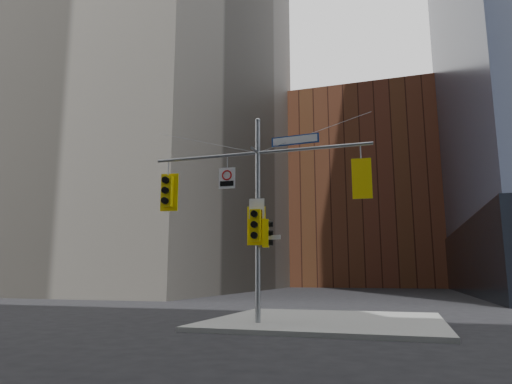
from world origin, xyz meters
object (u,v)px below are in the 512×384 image
Objects in this scene: traffic_light_west_arm at (167,191)px; traffic_light_east_arm at (362,179)px; signal_assembly at (258,197)px; traffic_light_pole_side at (267,233)px; traffic_light_pole_front at (255,225)px; regulatory_sign_arm at (227,177)px; street_sign_blade at (295,140)px.

traffic_light_east_arm is (7.15, -0.01, -0.00)m from traffic_light_west_arm.
signal_assembly is 1.34m from traffic_light_pole_side.
signal_assembly is at bearing 82.68° from traffic_light_pole_front.
traffic_light_pole_front is 1.75× the size of regulatory_sign_arm.
traffic_light_pole_front is 2.15m from regulatory_sign_arm.
regulatory_sign_arm is at bearing -7.52° from traffic_light_west_arm.
regulatory_sign_arm is at bearing 80.77° from traffic_light_pole_side.
traffic_light_pole_front reaches higher than traffic_light_pole_side.
traffic_light_pole_side is at bearing -176.29° from street_sign_blade.
traffic_light_west_arm is 1.50× the size of traffic_light_pole_side.
traffic_light_pole_front is at bearing 120.67° from traffic_light_pole_side.
regulatory_sign_arm is (-1.16, -0.02, 0.76)m from signal_assembly.
traffic_light_west_arm reaches higher than traffic_light_pole_front.
traffic_light_pole_front is (-0.32, -0.28, 0.26)m from traffic_light_pole_side.
signal_assembly is 3.60m from traffic_light_east_arm.
signal_assembly is at bearing -6.93° from traffic_light_west_arm.
traffic_light_east_arm is at bearing -100.82° from traffic_light_pole_side.
signal_assembly reaches higher than traffic_light_pole_front.
traffic_light_west_arm is at bearing 168.35° from traffic_light_pole_front.
regulatory_sign_arm is at bearing -179.00° from signal_assembly.
traffic_light_east_arm reaches higher than traffic_light_pole_side.
street_sign_blade is (-2.22, 0.00, 1.55)m from traffic_light_east_arm.
traffic_light_west_arm is 1.08× the size of traffic_light_east_arm.
signal_assembly is 1.07m from traffic_light_pole_front.
traffic_light_west_arm is at bearing -175.79° from street_sign_blade.
regulatory_sign_arm is (-4.74, -0.02, 0.37)m from traffic_light_east_arm.
traffic_light_west_arm is 4.23m from traffic_light_pole_side.
signal_assembly reaches higher than traffic_light_east_arm.
traffic_light_pole_side is 0.71× the size of traffic_light_pole_front.
traffic_light_pole_front is at bearing -1.40° from traffic_light_east_arm.
traffic_light_east_arm is 1.75× the size of regulatory_sign_arm.
traffic_light_pole_front is (3.56, -0.28, -1.42)m from traffic_light_west_arm.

